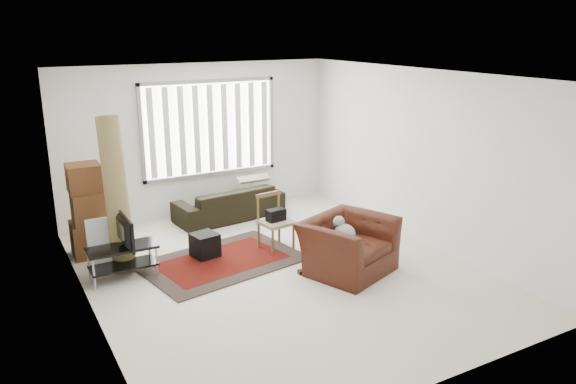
% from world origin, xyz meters
% --- Properties ---
extents(room, '(6.00, 6.02, 2.71)m').
position_xyz_m(room, '(0.03, 0.51, 1.76)').
color(room, beige).
rests_on(room, ground).
extents(persian_rug, '(2.46, 1.85, 0.02)m').
position_xyz_m(persian_rug, '(-0.58, 0.69, 0.01)').
color(persian_rug, black).
rests_on(persian_rug, ground).
extents(tv_stand, '(0.92, 0.41, 0.46)m').
position_xyz_m(tv_stand, '(-1.95, 0.84, 0.33)').
color(tv_stand, black).
rests_on(tv_stand, ground).
extents(tv, '(0.10, 0.74, 0.43)m').
position_xyz_m(tv, '(-1.95, 0.84, 0.67)').
color(tv, black).
rests_on(tv, tv_stand).
extents(subwoofer, '(0.41, 0.41, 0.35)m').
position_xyz_m(subwoofer, '(-0.72, 0.98, 0.19)').
color(subwoofer, black).
rests_on(subwoofer, persian_rug).
extents(moving_boxes, '(0.58, 0.53, 1.39)m').
position_xyz_m(moving_boxes, '(-2.15, 1.92, 0.65)').
color(moving_boxes, brown).
rests_on(moving_boxes, ground).
extents(white_flatpack, '(0.57, 0.25, 0.71)m').
position_xyz_m(white_flatpack, '(-2.02, 1.39, 0.35)').
color(white_flatpack, silver).
rests_on(white_flatpack, ground).
extents(rolled_rug, '(0.38, 0.84, 2.15)m').
position_xyz_m(rolled_rug, '(-1.86, 1.32, 1.07)').
color(rolled_rug, olive).
rests_on(rolled_rug, ground).
extents(sofa, '(2.01, 1.03, 0.74)m').
position_xyz_m(sofa, '(0.31, 2.45, 0.37)').
color(sofa, black).
rests_on(sofa, ground).
extents(side_chair, '(0.51, 0.51, 0.85)m').
position_xyz_m(side_chair, '(0.36, 0.80, 0.47)').
color(side_chair, '#877958').
rests_on(side_chair, ground).
extents(armchair, '(1.46, 1.37, 0.87)m').
position_xyz_m(armchair, '(0.83, -0.46, 0.44)').
color(armchair, '#3B160C').
rests_on(armchair, ground).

